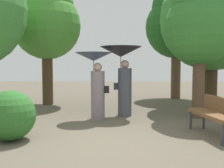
% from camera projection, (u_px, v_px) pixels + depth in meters
% --- Properties ---
extents(ground_plane, '(40.00, 40.00, 0.00)m').
position_uv_depth(ground_plane, '(107.00, 141.00, 5.32)').
color(ground_plane, brown).
extents(person_left, '(1.05, 1.05, 1.88)m').
position_uv_depth(person_left, '(96.00, 73.00, 7.49)').
color(person_left, gray).
rests_on(person_left, ground).
extents(person_right, '(1.25, 1.25, 2.08)m').
position_uv_depth(person_right, '(122.00, 65.00, 7.95)').
color(person_right, '#474C56').
rests_on(person_right, ground).
extents(park_bench, '(0.76, 1.57, 0.83)m').
position_uv_depth(park_bench, '(216.00, 112.00, 5.68)').
color(park_bench, '#38383D').
rests_on(park_bench, ground).
extents(tree_near_left, '(2.61, 2.61, 4.91)m').
position_uv_depth(tree_near_left, '(47.00, 19.00, 10.15)').
color(tree_near_left, '#4C3823').
rests_on(tree_near_left, ground).
extents(tree_near_right, '(3.63, 3.63, 5.44)m').
position_uv_depth(tree_near_right, '(213.00, 10.00, 9.17)').
color(tree_near_right, '#42301E').
rests_on(tree_near_right, ground).
extents(tree_mid_right, '(2.79, 2.79, 5.22)m').
position_uv_depth(tree_mid_right, '(177.00, 21.00, 11.97)').
color(tree_mid_right, brown).
rests_on(tree_mid_right, ground).
extents(tree_far_back, '(2.06, 2.06, 4.07)m').
position_uv_depth(tree_far_back, '(200.00, 21.00, 7.54)').
color(tree_far_back, brown).
rests_on(tree_far_back, ground).
extents(bush_path_left, '(1.02, 1.02, 1.02)m').
position_uv_depth(bush_path_left, '(10.00, 115.00, 5.35)').
color(bush_path_left, '#2D6B28').
rests_on(bush_path_left, ground).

